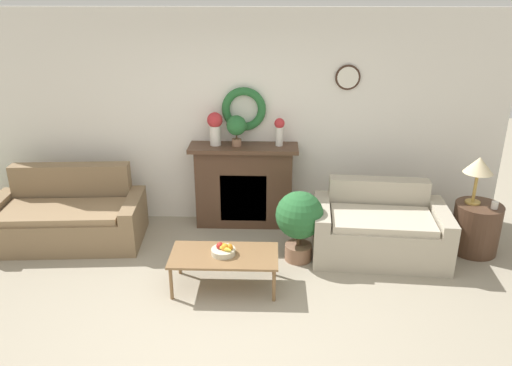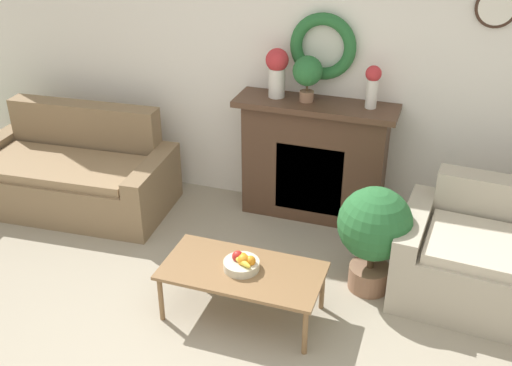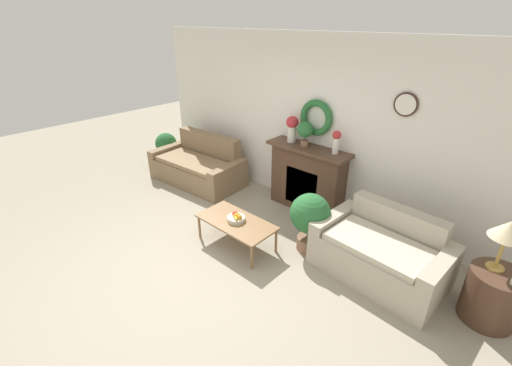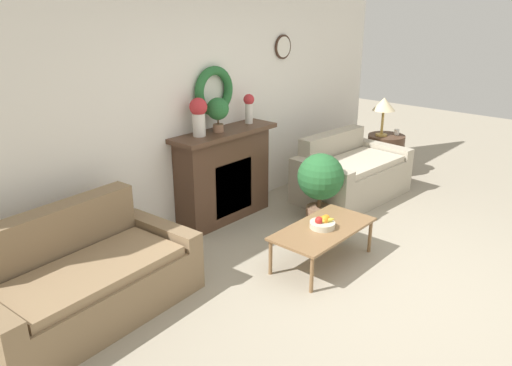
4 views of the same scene
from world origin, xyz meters
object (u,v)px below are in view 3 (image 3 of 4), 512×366
Objects in this scene: fireplace at (307,178)px; potted_plant_on_mantel at (305,131)px; potted_plant_floor_by_couch at (166,145)px; coffee_table at (236,223)px; side_table_by_loveseat at (492,296)px; table_lamp at (509,231)px; vase_on_mantel_right at (336,140)px; loveseat_right at (381,253)px; vase_on_mantel_left at (292,127)px; couch_left at (199,166)px; fruit_bowl at (236,218)px; potted_plant_floor_by_loveseat at (310,217)px.

fireplace is 0.78m from potted_plant_on_mantel.
potted_plant_on_mantel is 0.54× the size of potted_plant_floor_by_couch.
potted_plant_floor_by_couch reaches higher than coffee_table.
table_lamp is (-0.07, 0.05, 0.74)m from side_table_by_loveseat.
table_lamp is 2.32m from vase_on_mantel_right.
table_lamp reaches higher than potted_plant_floor_by_couch.
loveseat_right is 3.78× the size of vase_on_mantel_left.
loveseat_right is (1.60, -0.73, -0.24)m from fireplace.
vase_on_mantel_left reaches higher than vase_on_mantel_right.
couch_left reaches higher than fruit_bowl.
coffee_table is 1.56× the size of potted_plant_floor_by_couch.
fireplace is at bearing -0.90° from vase_on_mantel_left.
potted_plant_floor_by_couch is (-3.15, -0.45, -0.88)m from potted_plant_on_mantel.
table_lamp reaches higher than fireplace.
table_lamp is (4.80, -0.07, 0.74)m from couch_left.
vase_on_mantel_left is at bearing 98.66° from coffee_table.
vase_on_mantel_left is at bearing 9.18° from potted_plant_floor_by_couch.
potted_plant_floor_by_loveseat is at bearing -6.33° from potted_plant_floor_by_couch.
vase_on_mantel_left is at bearing 11.99° from couch_left.
side_table_by_loveseat is at bearing 7.34° from potted_plant_floor_by_loveseat.
loveseat_right is at bearing -24.61° from fireplace.
vase_on_mantel_right reaches higher than fruit_bowl.
loveseat_right reaches higher than side_table_by_loveseat.
loveseat_right is 1.42× the size of coffee_table.
loveseat_right is 4.10× the size of potted_plant_on_mantel.
vase_on_mantel_left is at bearing 179.10° from fireplace.
fruit_bowl is (-0.00, 0.01, 0.08)m from coffee_table.
potted_plant_floor_by_couch is at bearing 173.67° from potted_plant_floor_by_loveseat.
loveseat_right is 2.32m from vase_on_mantel_left.
potted_plant_on_mantel reaches higher than table_lamp.
coffee_table is at bearing -18.11° from potted_plant_floor_by_couch.
couch_left is at bearing -168.72° from vase_on_mantel_right.
table_lamp is 1.47× the size of potted_plant_on_mantel.
fireplace is 2.20m from couch_left.
couch_left is 7.49× the size of fruit_bowl.
fireplace is 1.64× the size of potted_plant_floor_by_loveseat.
side_table_by_loveseat is 1.43× the size of vase_on_mantel_left.
potted_plant_on_mantel is (-2.76, 0.56, 0.28)m from table_lamp.
side_table_by_loveseat is (4.87, -0.12, -0.00)m from couch_left.
vase_on_mantel_left is (-3.09, 0.63, 1.02)m from side_table_by_loveseat.
fruit_bowl is (-0.12, -1.47, -0.12)m from fireplace.
vase_on_mantel_right reaches higher than fireplace.
loveseat_right reaches higher than potted_plant_floor_by_couch.
fireplace is 3.27m from potted_plant_floor_by_couch.
vase_on_mantel_right is at bearing 7.20° from couch_left.
potted_plant_on_mantel is (2.04, 0.49, 1.02)m from couch_left.
potted_plant_on_mantel is at bearing 88.52° from coffee_table.
potted_plant_on_mantel is (0.04, 1.46, 0.89)m from fruit_bowl.
potted_plant_on_mantel reaches higher than vase_on_mantel_right.
fireplace is at bearing 126.72° from potted_plant_floor_by_loveseat.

